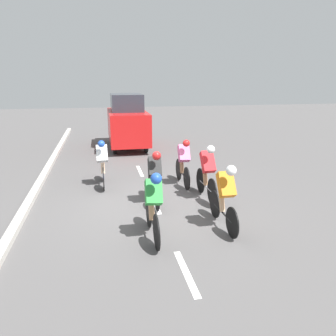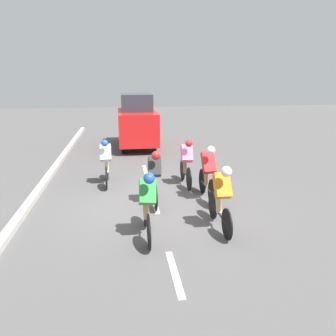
# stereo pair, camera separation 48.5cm
# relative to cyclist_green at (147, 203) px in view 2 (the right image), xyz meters

# --- Properties ---
(ground_plane) EXTENTS (60.00, 60.00, 0.00)m
(ground_plane) POSITION_rel_cyclist_green_xyz_m (-0.34, -1.85, -0.76)
(ground_plane) COLOR #565454
(lane_stripe_near) EXTENTS (0.12, 1.40, 0.01)m
(lane_stripe_near) POSITION_rel_cyclist_green_xyz_m (-0.34, 1.31, -0.76)
(lane_stripe_near) COLOR white
(lane_stripe_near) RESTS_ON ground
(lane_stripe_mid) EXTENTS (0.12, 1.40, 0.01)m
(lane_stripe_mid) POSITION_rel_cyclist_green_xyz_m (-0.34, -1.89, -0.76)
(lane_stripe_mid) COLOR white
(lane_stripe_mid) RESTS_ON ground
(lane_stripe_far) EXTENTS (0.12, 1.40, 0.01)m
(lane_stripe_far) POSITION_rel_cyclist_green_xyz_m (-0.34, -5.09, -0.76)
(lane_stripe_far) COLOR white
(lane_stripe_far) RESTS_ON ground
(curb) EXTENTS (0.20, 26.80, 0.14)m
(curb) POSITION_rel_cyclist_green_xyz_m (2.86, -1.89, -0.69)
(curb) COLOR beige
(curb) RESTS_ON ground
(cyclist_green) EXTENTS (0.36, 1.72, 1.47)m
(cyclist_green) POSITION_rel_cyclist_green_xyz_m (0.00, 0.00, 0.00)
(cyclist_green) COLOR black
(cyclist_green) RESTS_ON ground
(cyclist_pink) EXTENTS (0.34, 1.70, 1.46)m
(cyclist_pink) POSITION_rel_cyclist_green_xyz_m (-1.44, -3.24, -0.01)
(cyclist_pink) COLOR black
(cyclist_pink) RESTS_ON ground
(cyclist_red) EXTENTS (0.33, 1.72, 1.54)m
(cyclist_red) POSITION_rel_cyclist_green_xyz_m (-1.76, -1.93, 0.03)
(cyclist_red) COLOR black
(cyclist_red) RESTS_ON ground
(cyclist_white) EXTENTS (0.33, 1.65, 1.45)m
(cyclist_white) POSITION_rel_cyclist_green_xyz_m (0.94, -3.67, -0.02)
(cyclist_white) COLOR black
(cyclist_white) RESTS_ON ground
(cyclist_orange) EXTENTS (0.33, 1.69, 1.48)m
(cyclist_orange) POSITION_rel_cyclist_green_xyz_m (-1.58, -0.17, 0.02)
(cyclist_orange) COLOR black
(cyclist_orange) RESTS_ON ground
(cyclist_black) EXTENTS (0.35, 1.68, 1.46)m
(cyclist_black) POSITION_rel_cyclist_green_xyz_m (-0.33, -1.87, -0.01)
(cyclist_black) COLOR black
(cyclist_black) RESTS_ON ground
(support_car) EXTENTS (1.70, 3.95, 2.47)m
(support_car) POSITION_rel_cyclist_green_xyz_m (-0.30, -9.32, 0.45)
(support_car) COLOR black
(support_car) RESTS_ON ground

